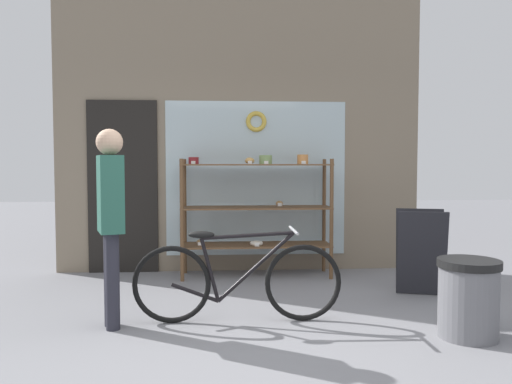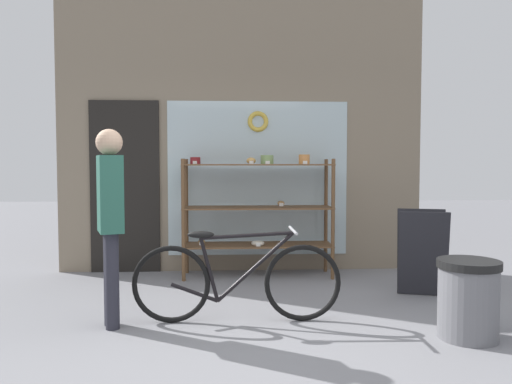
{
  "view_description": "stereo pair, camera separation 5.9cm",
  "coord_description": "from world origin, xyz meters",
  "views": [
    {
      "loc": [
        -0.2,
        -3.3,
        1.31
      ],
      "look_at": [
        0.09,
        1.2,
        1.07
      ],
      "focal_mm": 35.0,
      "sensor_mm": 36.0,
      "label": 1
    },
    {
      "loc": [
        -0.15,
        -3.31,
        1.31
      ],
      "look_at": [
        0.09,
        1.2,
        1.07
      ],
      "focal_mm": 35.0,
      "sensor_mm": 36.0,
      "label": 2
    }
  ],
  "objects": [
    {
      "name": "ground_plane",
      "position": [
        0.0,
        0.0,
        0.0
      ],
      "size": [
        30.0,
        30.0,
        0.0
      ],
      "primitive_type": "plane",
      "color": "gray"
    },
    {
      "name": "storefront_facade",
      "position": [
        -0.04,
        2.91,
        1.68
      ],
      "size": [
        4.5,
        0.13,
        3.46
      ],
      "color": "gray",
      "rests_on": "ground_plane"
    },
    {
      "name": "display_case",
      "position": [
        0.18,
        2.53,
        0.85
      ],
      "size": [
        1.75,
        0.47,
        1.44
      ],
      "color": "brown",
      "rests_on": "ground_plane"
    },
    {
      "name": "bicycle",
      "position": [
        -0.1,
        0.82,
        0.35
      ],
      "size": [
        1.75,
        0.46,
        0.78
      ],
      "rotation": [
        0.0,
        0.0,
        -0.0
      ],
      "color": "black",
      "rests_on": "ground_plane"
    },
    {
      "name": "sandwich_board",
      "position": [
        1.79,
        1.58,
        0.43
      ],
      "size": [
        0.56,
        0.5,
        0.86
      ],
      "rotation": [
        0.0,
        0.0,
        -0.28
      ],
      "color": "#232328",
      "rests_on": "ground_plane"
    },
    {
      "name": "pedestrian",
      "position": [
        -1.11,
        0.74,
        0.94
      ],
      "size": [
        0.28,
        0.36,
        1.6
      ],
      "rotation": [
        0.0,
        0.0,
        -1.23
      ],
      "color": "#282833",
      "rests_on": "ground_plane"
    },
    {
      "name": "trash_bin",
      "position": [
        1.65,
        0.32,
        0.33
      ],
      "size": [
        0.47,
        0.47,
        0.6
      ],
      "color": "slate",
      "rests_on": "ground_plane"
    }
  ]
}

